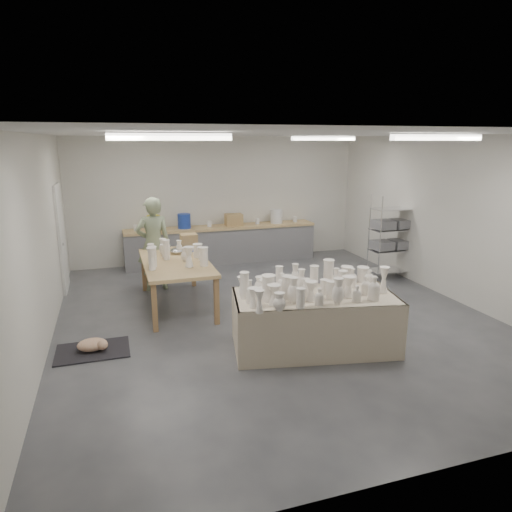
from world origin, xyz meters
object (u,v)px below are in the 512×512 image
object	(u,v)px
work_table	(177,259)
potter	(154,244)
drying_table	(314,318)
red_stool	(154,272)

from	to	relation	value
work_table	potter	xyz separation A→B (m)	(-0.31, 1.01, 0.08)
drying_table	work_table	xyz separation A→B (m)	(-1.57, 2.40, 0.39)
drying_table	work_table	bearing A→B (deg)	133.96
potter	red_stool	size ratio (longest dim) A/B	4.23
drying_table	potter	world-z (taller)	potter
red_stool	drying_table	bearing A→B (deg)	-62.93
drying_table	work_table	distance (m)	2.90
work_table	potter	bearing A→B (deg)	106.92
work_table	red_stool	distance (m)	1.43
potter	red_stool	xyz separation A→B (m)	(0.00, 0.27, -0.65)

